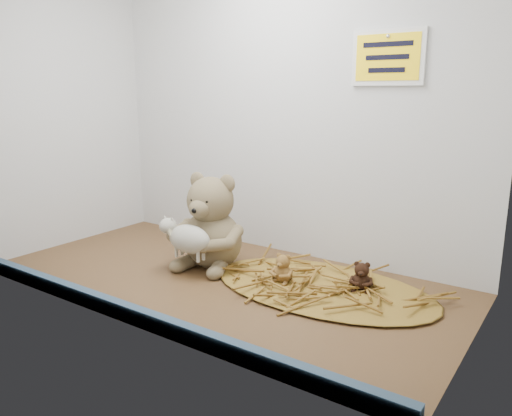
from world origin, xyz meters
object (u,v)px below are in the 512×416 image
Objects in this scene: main_teddy at (212,220)px; mini_teddy_tan at (283,267)px; toy_lamb at (189,239)px; mini_teddy_brown at (362,275)px.

main_teddy is 25.01cm from mini_teddy_tan.
toy_lamb is 2.22× the size of mini_teddy_tan.
mini_teddy_brown is (17.99, 6.16, -0.15)cm from mini_teddy_tan.
main_teddy is 3.53× the size of mini_teddy_tan.
mini_teddy_brown is at bearing 16.22° from mini_teddy_tan.
main_teddy reaches higher than toy_lamb.
toy_lamb is at bearing -98.95° from main_teddy.
main_teddy reaches higher than mini_teddy_brown.
mini_teddy_brown is (41.62, 4.81, -8.24)cm from main_teddy.
toy_lamb is 44.22cm from mini_teddy_brown.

